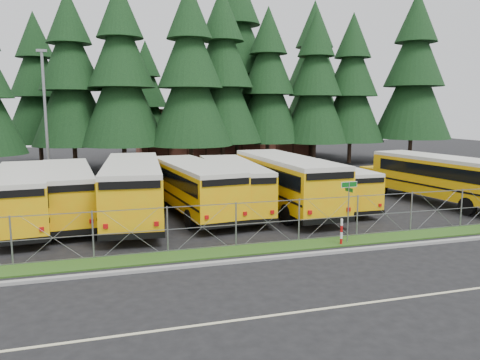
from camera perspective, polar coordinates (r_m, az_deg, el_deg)
name	(u,v)px	position (r m, az deg, el deg)	size (l,w,h in m)	color
ground	(309,234)	(23.13, 8.44, -6.53)	(120.00, 120.00, 0.00)	black
curb	(340,251)	(20.46, 12.14, -8.49)	(50.00, 0.25, 0.12)	gray
grass_verge	(325,243)	(21.65, 10.35, -7.56)	(50.00, 1.40, 0.06)	#224C15
road_lane_line	(414,297)	(16.60, 20.46, -13.18)	(50.00, 0.12, 0.01)	beige
chainlink_fence	(319,219)	(22.01, 9.60, -4.66)	(44.00, 0.10, 2.00)	gray
brick_building	(223,132)	(62.24, -2.10, 5.89)	(22.00, 10.00, 6.00)	brown
bus_0	(23,198)	(26.51, -24.93, -2.03)	(2.66, 11.28, 2.96)	#F79F07
bus_1	(67,194)	(27.14, -20.37, -1.56)	(2.63, 11.14, 2.92)	#F79F07
bus_2	(133,191)	(26.07, -12.91, -1.27)	(2.92, 12.38, 3.25)	#F79F07
bus_3	(192,188)	(27.00, -5.84, -1.03)	(2.70, 11.43, 3.00)	#F79F07
bus_4	(231,187)	(27.65, -1.06, -0.82)	(2.64, 11.20, 2.94)	#F79F07
bus_5	(283,183)	(28.13, 5.28, -0.38)	(2.91, 12.34, 3.23)	#F79F07
bus_6	(328,185)	(29.75, 10.68, -0.64)	(2.32, 9.82, 2.57)	#F79F07
bus_east	(437,180)	(32.51, 22.86, 0.03)	(2.74, 11.63, 3.05)	#F79F07
street_sign	(349,199)	(21.57, 13.11, -2.23)	(0.84, 0.55, 2.81)	gray
striped_bollard	(341,232)	(21.42, 12.26, -6.22)	(0.11, 0.11, 1.20)	#B20C0C
light_standard	(46,116)	(36.43, -22.61, 7.19)	(0.70, 0.35, 10.14)	gray
conifer_2	(71,82)	(48.16, -19.89, 11.20)	(7.75, 7.75, 17.14)	black
conifer_3	(122,78)	(45.71, -14.24, 11.93)	(7.98, 7.98, 17.66)	black
conifer_4	(190,79)	(44.80, -6.10, 12.16)	(7.94, 7.94, 17.56)	black
conifer_5	(222,79)	(48.06, -2.18, 12.20)	(8.12, 8.12, 17.96)	black
conifer_6	(268,87)	(50.95, 3.42, 11.26)	(7.54, 7.54, 16.67)	black
conifer_7	(315,89)	(51.60, 9.17, 10.95)	(7.39, 7.39, 16.34)	black
conifer_8	(351,89)	(53.81, 13.44, 10.73)	(7.39, 7.39, 16.34)	black
conifer_9	(414,78)	(56.21, 20.44, 11.55)	(8.47, 8.47, 18.73)	black
conifer_10	(37,89)	(54.93, -23.49, 10.09)	(7.28, 7.28, 16.11)	black
conifer_11	(147,101)	(55.99, -11.31, 9.39)	(6.22, 6.22, 13.76)	black
conifer_12	(237,66)	(54.78, -0.39, 13.77)	(9.84, 9.84, 21.76)	black
conifer_13	(314,80)	(60.90, 8.95, 11.98)	(8.71, 8.71, 19.26)	black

